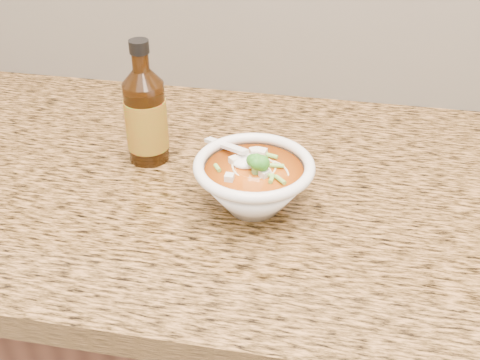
# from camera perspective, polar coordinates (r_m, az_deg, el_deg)

# --- Properties ---
(counter_slab) EXTENTS (4.00, 0.68, 0.04)m
(counter_slab) POSITION_cam_1_polar(r_m,az_deg,el_deg) (0.94, 8.76, -1.68)
(counter_slab) COLOR #A16E3B
(counter_slab) RESTS_ON cabinet
(soup_bowl) EXTENTS (0.17, 0.17, 0.10)m
(soup_bowl) POSITION_cam_1_polar(r_m,az_deg,el_deg) (0.86, 1.31, -0.37)
(soup_bowl) COLOR white
(soup_bowl) RESTS_ON counter_slab
(hot_sauce_bottle) EXTENTS (0.08, 0.08, 0.20)m
(hot_sauce_bottle) POSITION_cam_1_polar(r_m,az_deg,el_deg) (0.97, -8.92, 5.94)
(hot_sauce_bottle) COLOR #3D1F08
(hot_sauce_bottle) RESTS_ON counter_slab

